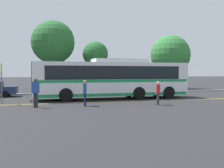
{
  "coord_description": "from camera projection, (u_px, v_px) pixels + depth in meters",
  "views": [
    {
      "loc": [
        -4.86,
        -20.59,
        2.12
      ],
      "look_at": [
        0.58,
        -0.07,
        1.2
      ],
      "focal_mm": 42.0,
      "sensor_mm": 36.0,
      "label": 1
    }
  ],
  "objects": [
    {
      "name": "bus_stop_sign",
      "position": [
        1.0,
        79.0,
        17.73
      ],
      "size": [
        0.07,
        0.4,
        2.74
      ],
      "rotation": [
        0.0,
        0.0,
        1.59
      ],
      "color": "#59595E",
      "rests_on": "ground_plane"
    },
    {
      "name": "lane_strip_0",
      "position": [
        120.0,
        102.0,
        19.18
      ],
      "size": [
        32.43,
        0.2,
        0.01
      ],
      "primitive_type": "cube",
      "rotation": [
        0.0,
        0.0,
        1.57
      ],
      "color": "gold",
      "rests_on": "ground_plane"
    },
    {
      "name": "tree_0",
      "position": [
        95.0,
        54.0,
        29.5
      ],
      "size": [
        2.86,
        2.86,
        5.66
      ],
      "color": "#513823",
      "rests_on": "ground_plane"
    },
    {
      "name": "transit_bus",
      "position": [
        112.0,
        78.0,
        21.24
      ],
      "size": [
        12.79,
        2.9,
        3.23
      ],
      "rotation": [
        0.0,
        0.0,
        1.59
      ],
      "color": "white",
      "rests_on": "ground_plane"
    },
    {
      "name": "pedestrian_1",
      "position": [
        85.0,
        91.0,
        16.61
      ],
      "size": [
        0.28,
        0.45,
        1.65
      ],
      "rotation": [
        0.0,
        0.0,
        4.55
      ],
      "color": "#191E38",
      "rests_on": "ground_plane"
    },
    {
      "name": "tree_2",
      "position": [
        53.0,
        42.0,
        29.0
      ],
      "size": [
        4.8,
        4.8,
        7.91
      ],
      "color": "#513823",
      "rests_on": "ground_plane"
    },
    {
      "name": "pedestrian_0",
      "position": [
        158.0,
        92.0,
        17.24
      ],
      "size": [
        0.32,
        0.46,
        1.55
      ],
      "rotation": [
        0.0,
        0.0,
        1.3
      ],
      "color": "#2D2D33",
      "rests_on": "ground_plane"
    },
    {
      "name": "tree_3",
      "position": [
        170.0,
        55.0,
        33.93
      ],
      "size": [
        5.14,
        5.14,
        7.01
      ],
      "color": "#513823",
      "rests_on": "ground_plane"
    },
    {
      "name": "pedestrian_2",
      "position": [
        36.0,
        91.0,
        15.82
      ],
      "size": [
        0.47,
        0.42,
        1.81
      ],
      "rotation": [
        0.0,
        0.0,
        5.65
      ],
      "color": "#2D2D33",
      "rests_on": "ground_plane"
    },
    {
      "name": "ground_plane",
      "position": [
        105.0,
        99.0,
        21.22
      ],
      "size": [
        220.0,
        220.0,
        0.0
      ],
      "primitive_type": "plane",
      "color": "#262628"
    },
    {
      "name": "parked_car_1",
      "position": [
        64.0,
        87.0,
        24.67
      ],
      "size": [
        4.09,
        2.04,
        1.54
      ],
      "rotation": [
        0.0,
        0.0,
        1.59
      ],
      "color": "#9E9EA3",
      "rests_on": "ground_plane"
    },
    {
      "name": "curb_strip",
      "position": [
        98.0,
        93.0,
        26.77
      ],
      "size": [
        40.43,
        0.36,
        0.15
      ],
      "primitive_type": "cube",
      "color": "#99999E",
      "rests_on": "ground_plane"
    }
  ]
}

